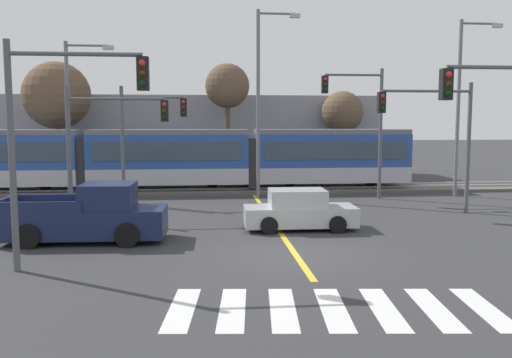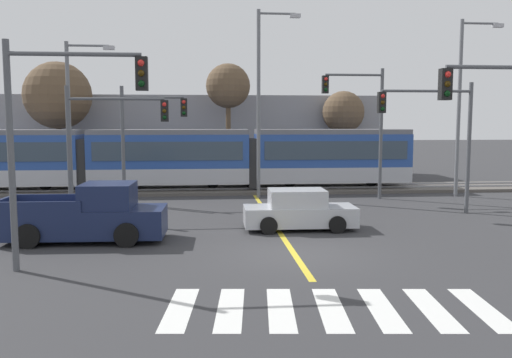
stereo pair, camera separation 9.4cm
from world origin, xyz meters
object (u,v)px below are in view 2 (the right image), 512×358
light_rail_tram (170,157)px  bare_tree_west (228,87)px  sedan_crossing (299,211)px  traffic_light_mid_right (437,126)px  pickup_truck (89,217)px  street_lamp_east (463,98)px  bare_tree_east (343,113)px  traffic_light_mid_left (105,131)px  traffic_light_far_right (363,114)px  traffic_light_far_left (145,128)px  street_lamp_west (74,110)px  street_lamp_centre (262,93)px  traffic_light_near_left (57,119)px  bare_tree_far_west (58,96)px

light_rail_tram → bare_tree_west: (3.55, 3.77, 4.22)m
sedan_crossing → traffic_light_mid_right: 7.88m
sedan_crossing → light_rail_tram: bearing=115.8°
pickup_truck → street_lamp_east: street_lamp_east is taller
bare_tree_east → sedan_crossing: bearing=-109.6°
traffic_light_mid_right → bare_tree_east: bearing=92.7°
traffic_light_mid_left → traffic_light_far_right: (12.36, 4.34, 0.79)m
traffic_light_mid_left → traffic_light_far_right: traffic_light_far_right is taller
traffic_light_far_left → bare_tree_west: 9.63m
street_lamp_west → street_lamp_centre: 9.79m
street_lamp_centre → bare_tree_east: (6.44, 7.91, -0.88)m
street_lamp_east → bare_tree_east: bearing=117.1°
traffic_light_far_right → street_lamp_centre: street_lamp_centre is taller
bare_tree_west → traffic_light_far_left: bearing=-118.5°
light_rail_tram → bare_tree_east: bare_tree_east is taller
traffic_light_mid_left → traffic_light_near_left: (0.24, -8.32, 0.46)m
bare_tree_far_west → bare_tree_east: 18.71m
sedan_crossing → traffic_light_near_left: traffic_light_near_left is taller
sedan_crossing → pickup_truck: size_ratio=0.77×
sedan_crossing → street_lamp_west: (-10.24, 8.82, 3.97)m
traffic_light_mid_right → bare_tree_west: (-8.61, 12.39, 2.39)m
light_rail_tram → sedan_crossing: size_ratio=6.62×
pickup_truck → traffic_light_far_right: traffic_light_far_right is taller
pickup_truck → bare_tree_west: bare_tree_west is taller
traffic_light_far_left → street_lamp_east: bearing=3.6°
traffic_light_mid_right → traffic_light_far_left: traffic_light_far_left is taller
street_lamp_west → street_lamp_centre: size_ratio=0.82×
street_lamp_east → bare_tree_east: street_lamp_east is taller
sedan_crossing → traffic_light_far_right: bearing=58.7°
traffic_light_far_right → bare_tree_east: 9.10m
light_rail_tram → traffic_light_near_left: bearing=-96.5°
traffic_light_mid_right → bare_tree_far_west: bare_tree_far_west is taller
pickup_truck → street_lamp_east: size_ratio=0.58×
traffic_light_mid_right → traffic_light_far_left: bearing=162.0°
traffic_light_mid_left → street_lamp_west: size_ratio=0.68×
traffic_light_far_left → bare_tree_west: bare_tree_west is taller
traffic_light_far_left → bare_tree_far_west: bare_tree_far_west is taller
street_lamp_east → bare_tree_west: (-12.31, 7.12, 0.93)m
traffic_light_near_left → pickup_truck: bearing=90.5°
bare_tree_far_west → bare_tree_west: (10.67, 0.09, 0.60)m
light_rail_tram → street_lamp_centre: bearing=-28.6°
traffic_light_mid_left → traffic_light_mid_right: 14.30m
traffic_light_far_right → bare_tree_far_west: (-17.34, 7.55, 1.21)m
traffic_light_mid_left → traffic_light_near_left: 8.34m
light_rail_tram → traffic_light_near_left: size_ratio=4.51×
street_lamp_centre → traffic_light_near_left: bearing=-116.9°
traffic_light_near_left → street_lamp_centre: street_lamp_centre is taller
traffic_light_near_left → street_lamp_east: street_lamp_east is taller
traffic_light_near_left → bare_tree_west: (5.45, 20.29, 2.14)m
bare_tree_east → light_rail_tram: bearing=-155.9°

